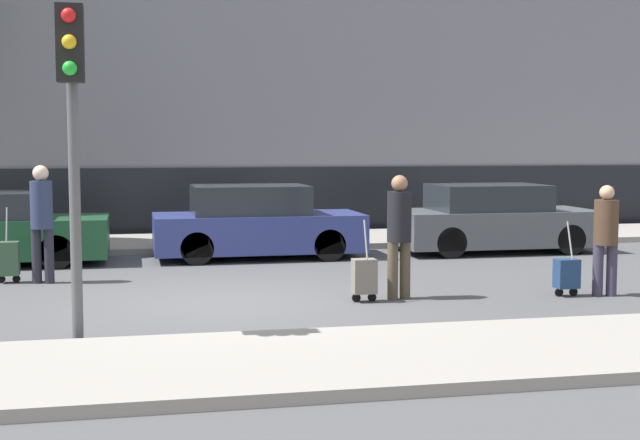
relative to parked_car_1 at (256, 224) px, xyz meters
name	(u,v)px	position (x,y,z in m)	size (l,w,h in m)	color
ground_plane	(224,302)	(-1.10, -4.61, -0.65)	(80.00, 80.00, 0.00)	#4C4C4F
sidewalk_near	(264,364)	(-1.10, -8.36, -0.59)	(28.00, 2.50, 0.12)	gray
sidewalk_far	(190,242)	(-1.10, 2.39, -0.59)	(28.00, 3.00, 0.12)	gray
parked_car_1	(256,224)	(0.00, 0.00, 0.00)	(3.92, 1.71, 1.39)	navy
parked_car_2	(493,220)	(4.79, -0.02, -0.01)	(3.97, 1.80, 1.36)	#4C5156
pedestrian_left	(42,216)	(-3.68, -2.36, 0.41)	(0.34, 0.34, 1.84)	#23232D
trolley_left	(8,259)	(-4.21, -2.21, -0.27)	(0.34, 0.29, 1.19)	#335138
pedestrian_center	(399,229)	(1.33, -4.87, 0.34)	(0.34, 0.34, 1.74)	#4C4233
trolley_center	(364,276)	(0.80, -5.00, -0.29)	(0.34, 0.29, 1.14)	slate
pedestrian_right	(606,234)	(4.28, -5.26, 0.25)	(0.35, 0.34, 1.59)	#383347
trolley_right	(567,274)	(3.74, -5.16, -0.32)	(0.34, 0.29, 1.08)	navy
traffic_light	(72,105)	(-2.91, -6.97, 1.93)	(0.28, 0.47, 3.61)	#515154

